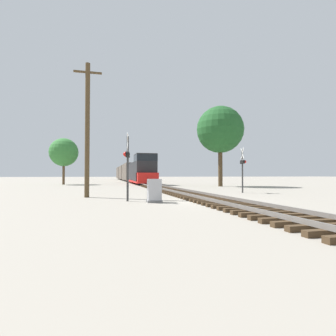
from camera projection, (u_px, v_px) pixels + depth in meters
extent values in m
plane|color=gray|center=(210.00, 201.00, 14.86)|extent=(400.00, 400.00, 0.00)
cube|color=#42301E|center=(329.00, 227.00, 7.00)|extent=(2.60, 0.22, 0.16)
cube|color=#42301E|center=(311.00, 223.00, 7.58)|extent=(2.60, 0.22, 0.16)
cube|color=#42301E|center=(297.00, 219.00, 8.16)|extent=(2.60, 0.22, 0.16)
cube|color=#42301E|center=(284.00, 216.00, 8.75)|extent=(2.60, 0.22, 0.16)
cube|color=#42301E|center=(273.00, 214.00, 9.33)|extent=(2.60, 0.22, 0.16)
cube|color=#42301E|center=(263.00, 211.00, 9.91)|extent=(2.60, 0.22, 0.16)
cube|color=#42301E|center=(254.00, 209.00, 10.49)|extent=(2.60, 0.22, 0.16)
cube|color=#42301E|center=(246.00, 208.00, 11.07)|extent=(2.60, 0.22, 0.16)
cube|color=#42301E|center=(239.00, 206.00, 11.66)|extent=(2.60, 0.22, 0.16)
cube|color=#42301E|center=(232.00, 204.00, 12.24)|extent=(2.60, 0.22, 0.16)
cube|color=#42301E|center=(227.00, 203.00, 12.82)|extent=(2.60, 0.22, 0.16)
cube|color=#42301E|center=(221.00, 202.00, 13.40)|extent=(2.60, 0.22, 0.16)
cube|color=#42301E|center=(216.00, 201.00, 13.99)|extent=(2.60, 0.22, 0.16)
cube|color=#42301E|center=(212.00, 200.00, 14.57)|extent=(2.60, 0.22, 0.16)
cube|color=#42301E|center=(208.00, 199.00, 15.15)|extent=(2.60, 0.22, 0.16)
cube|color=#42301E|center=(204.00, 198.00, 15.73)|extent=(2.60, 0.22, 0.16)
cube|color=#42301E|center=(200.00, 197.00, 16.32)|extent=(2.60, 0.22, 0.16)
cube|color=#42301E|center=(197.00, 196.00, 16.90)|extent=(2.60, 0.22, 0.16)
cube|color=#42301E|center=(194.00, 196.00, 17.48)|extent=(2.60, 0.22, 0.16)
cube|color=#42301E|center=(191.00, 195.00, 18.06)|extent=(2.60, 0.22, 0.16)
cube|color=#42301E|center=(188.00, 194.00, 18.65)|extent=(2.60, 0.22, 0.16)
cube|color=#42301E|center=(186.00, 194.00, 19.23)|extent=(2.60, 0.22, 0.16)
cube|color=#42301E|center=(183.00, 193.00, 19.81)|extent=(2.60, 0.22, 0.16)
cube|color=#42301E|center=(181.00, 193.00, 20.39)|extent=(2.60, 0.22, 0.16)
cube|color=#42301E|center=(179.00, 192.00, 20.98)|extent=(2.60, 0.22, 0.16)
cube|color=#42301E|center=(177.00, 192.00, 21.56)|extent=(2.60, 0.22, 0.16)
cube|color=#42301E|center=(175.00, 191.00, 22.14)|extent=(2.60, 0.22, 0.16)
cube|color=#42301E|center=(173.00, 191.00, 22.72)|extent=(2.60, 0.22, 0.16)
cube|color=#42301E|center=(171.00, 190.00, 23.31)|extent=(2.60, 0.22, 0.16)
cube|color=#42301E|center=(170.00, 190.00, 23.89)|extent=(2.60, 0.22, 0.16)
cube|color=#42301E|center=(168.00, 190.00, 24.47)|extent=(2.60, 0.22, 0.16)
cube|color=#42301E|center=(167.00, 189.00, 25.05)|extent=(2.60, 0.22, 0.16)
cube|color=#42301E|center=(165.00, 189.00, 25.64)|extent=(2.60, 0.22, 0.16)
cube|color=#42301E|center=(164.00, 189.00, 26.22)|extent=(2.60, 0.22, 0.16)
cube|color=#42301E|center=(162.00, 188.00, 26.80)|extent=(2.60, 0.22, 0.16)
cube|color=#42301E|center=(161.00, 188.00, 27.38)|extent=(2.60, 0.22, 0.16)
cube|color=#42301E|center=(160.00, 188.00, 27.96)|extent=(2.60, 0.22, 0.16)
cube|color=#42301E|center=(159.00, 188.00, 28.55)|extent=(2.60, 0.22, 0.16)
cube|color=#42301E|center=(158.00, 187.00, 29.13)|extent=(2.60, 0.22, 0.16)
cube|color=#42301E|center=(157.00, 187.00, 29.71)|extent=(2.60, 0.22, 0.16)
cube|color=#42301E|center=(156.00, 187.00, 30.29)|extent=(2.60, 0.22, 0.16)
cube|color=#42301E|center=(155.00, 187.00, 30.88)|extent=(2.60, 0.22, 0.16)
cube|color=#42301E|center=(154.00, 186.00, 31.46)|extent=(2.60, 0.22, 0.16)
cube|color=#42301E|center=(153.00, 186.00, 32.04)|extent=(2.60, 0.22, 0.16)
cube|color=#42301E|center=(152.00, 186.00, 32.62)|extent=(2.60, 0.22, 0.16)
cube|color=#42301E|center=(151.00, 186.00, 33.21)|extent=(2.60, 0.22, 0.16)
cube|color=#42301E|center=(150.00, 186.00, 33.79)|extent=(2.60, 0.22, 0.16)
cube|color=slate|center=(198.00, 197.00, 14.69)|extent=(0.07, 160.00, 0.15)
cube|color=slate|center=(221.00, 196.00, 15.04)|extent=(0.07, 160.00, 0.15)
cube|color=#232326|center=(138.00, 172.00, 46.38)|extent=(2.47, 12.30, 3.27)
cube|color=#232326|center=(145.00, 168.00, 38.03)|extent=(2.90, 3.86, 4.20)
cube|color=black|center=(145.00, 158.00, 38.07)|extent=(2.93, 3.90, 0.92)
cube|color=red|center=(147.00, 178.00, 36.12)|extent=(2.90, 1.76, 1.47)
cube|color=red|center=(140.00, 181.00, 43.78)|extent=(2.96, 17.21, 0.24)
cube|color=black|center=(145.00, 182.00, 38.24)|extent=(1.58, 2.20, 1.00)
cube|color=black|center=(136.00, 180.00, 49.32)|extent=(1.58, 2.20, 1.00)
cube|color=brown|center=(130.00, 172.00, 60.33)|extent=(2.76, 13.35, 3.73)
cube|color=black|center=(132.00, 180.00, 56.08)|extent=(1.58, 2.20, 0.90)
cube|color=black|center=(128.00, 179.00, 64.50)|extent=(1.58, 2.20, 0.90)
cube|color=brown|center=(125.00, 172.00, 74.80)|extent=(2.76, 13.35, 3.73)
cube|color=black|center=(126.00, 179.00, 70.54)|extent=(1.58, 2.20, 0.90)
cube|color=black|center=(124.00, 178.00, 78.96)|extent=(1.58, 2.20, 0.90)
cube|color=brown|center=(121.00, 173.00, 89.26)|extent=(2.76, 13.35, 3.73)
cube|color=black|center=(122.00, 178.00, 85.00)|extent=(1.58, 2.20, 0.90)
cube|color=black|center=(121.00, 178.00, 93.42)|extent=(1.58, 2.20, 0.90)
cylinder|color=#333333|center=(128.00, 169.00, 14.58)|extent=(0.12, 0.12, 3.62)
cube|color=white|center=(128.00, 142.00, 14.62)|extent=(0.17, 0.92, 0.93)
cube|color=white|center=(128.00, 142.00, 14.62)|extent=(0.17, 0.92, 0.93)
cube|color=black|center=(128.00, 155.00, 14.60)|extent=(0.19, 0.86, 0.06)
cylinder|color=black|center=(128.00, 155.00, 14.95)|extent=(0.22, 0.32, 0.30)
sphere|color=red|center=(126.00, 155.00, 14.94)|extent=(0.26, 0.26, 0.26)
cylinder|color=black|center=(128.00, 155.00, 14.60)|extent=(0.22, 0.32, 0.30)
sphere|color=red|center=(126.00, 155.00, 14.59)|extent=(0.26, 0.26, 0.26)
cylinder|color=black|center=(127.00, 154.00, 14.25)|extent=(0.22, 0.32, 0.30)
sphere|color=red|center=(126.00, 154.00, 14.24)|extent=(0.26, 0.26, 0.26)
cube|color=white|center=(128.00, 152.00, 14.60)|extent=(0.08, 0.32, 0.20)
cylinder|color=#333333|center=(242.00, 171.00, 21.46)|extent=(0.12, 0.12, 3.53)
cube|color=white|center=(242.00, 153.00, 21.49)|extent=(0.29, 0.90, 0.93)
cube|color=white|center=(242.00, 153.00, 21.49)|extent=(0.29, 0.90, 0.93)
cube|color=black|center=(242.00, 162.00, 21.48)|extent=(0.30, 0.84, 0.06)
cylinder|color=black|center=(243.00, 162.00, 21.13)|extent=(0.26, 0.34, 0.30)
sphere|color=red|center=(245.00, 162.00, 21.12)|extent=(0.26, 0.26, 0.26)
cylinder|color=black|center=(242.00, 162.00, 21.48)|extent=(0.26, 0.34, 0.30)
sphere|color=red|center=(244.00, 162.00, 21.47)|extent=(0.26, 0.26, 0.26)
cylinder|color=black|center=(241.00, 162.00, 21.83)|extent=(0.26, 0.34, 0.30)
sphere|color=red|center=(243.00, 162.00, 21.82)|extent=(0.26, 0.26, 0.26)
cube|color=white|center=(242.00, 160.00, 21.48)|extent=(0.12, 0.32, 0.20)
cube|color=slate|center=(154.00, 201.00, 13.96)|extent=(0.78, 0.58, 0.12)
cube|color=#ADADB2|center=(154.00, 190.00, 13.98)|extent=(0.71, 0.53, 1.13)
cylinder|color=#4C3A23|center=(87.00, 130.00, 17.17)|extent=(0.31, 0.31, 8.85)
cube|color=#4C3A23|center=(88.00, 72.00, 17.27)|extent=(1.80, 0.12, 0.12)
cylinder|color=#473521|center=(220.00, 165.00, 33.55)|extent=(0.55, 0.55, 5.51)
sphere|color=#1E5123|center=(220.00, 130.00, 33.67)|extent=(6.01, 6.01, 6.01)
cylinder|color=brown|center=(64.00, 173.00, 39.88)|extent=(0.36, 0.36, 3.65)
sphere|color=#337533|center=(64.00, 152.00, 39.96)|extent=(4.29, 4.29, 4.29)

